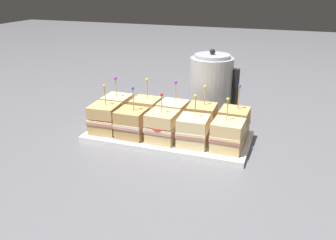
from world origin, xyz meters
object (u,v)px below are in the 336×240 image
(sandwich_back_center, at_px, (173,116))
(sandwich_back_far_right, at_px, (234,123))
(sandwich_front_far_right, at_px, (228,135))
(sandwich_front_far_left, at_px, (105,119))
(sandwich_back_left, at_px, (146,112))
(sandwich_back_far_left, at_px, (118,109))
(sandwich_front_left, at_px, (132,123))
(sandwich_back_right, at_px, (202,119))
(kettle_steel, at_px, (211,87))
(sandwich_front_right, at_px, (193,131))
(sandwich_front_center, at_px, (162,127))
(serving_platter, at_px, (168,136))

(sandwich_back_center, height_order, sandwich_back_far_right, sandwich_back_far_right)
(sandwich_front_far_right, bearing_deg, sandwich_front_far_left, -179.52)
(sandwich_back_left, height_order, sandwich_back_center, same)
(sandwich_front_far_right, distance_m, sandwich_back_far_left, 0.43)
(sandwich_front_left, xyz_separation_m, sandwich_back_far_left, (-0.10, 0.10, 0.00))
(sandwich_back_right, bearing_deg, sandwich_back_far_left, -179.38)
(sandwich_back_right, xyz_separation_m, kettle_steel, (-0.01, 0.19, 0.06))
(sandwich_back_far_left, bearing_deg, sandwich_front_left, -45.06)
(sandwich_front_right, bearing_deg, sandwich_front_far_right, 1.50)
(sandwich_front_far_right, height_order, sandwich_back_left, sandwich_back_left)
(sandwich_front_center, height_order, sandwich_front_right, sandwich_front_right)
(sandwich_back_far_left, bearing_deg, sandwich_front_right, -17.98)
(sandwich_front_far_right, distance_m, kettle_steel, 0.32)
(sandwich_back_left, xyz_separation_m, sandwich_back_right, (0.20, 0.00, -0.00))
(sandwich_front_far_left, bearing_deg, sandwich_back_right, 18.94)
(kettle_steel, bearing_deg, sandwich_front_far_left, -134.79)
(sandwich_front_far_left, height_order, sandwich_back_right, sandwich_front_far_left)
(sandwich_back_center, bearing_deg, kettle_steel, 65.55)
(sandwich_front_far_right, bearing_deg, sandwich_back_center, 154.30)
(sandwich_front_left, distance_m, sandwich_back_far_left, 0.15)
(sandwich_front_center, xyz_separation_m, sandwich_back_far_right, (0.21, 0.10, -0.00))
(sandwich_front_center, distance_m, sandwich_back_left, 0.14)
(sandwich_front_far_right, relative_size, sandwich_back_left, 0.95)
(sandwich_front_right, bearing_deg, serving_platter, 153.03)
(serving_platter, xyz_separation_m, sandwich_back_far_right, (0.21, 0.05, 0.06))
(sandwich_back_center, bearing_deg, sandwich_front_center, -91.28)
(sandwich_back_far_right, bearing_deg, sandwich_back_left, 179.70)
(sandwich_back_far_left, height_order, sandwich_back_left, sandwich_back_left)
(sandwich_front_far_right, height_order, kettle_steel, kettle_steel)
(sandwich_back_far_left, distance_m, sandwich_back_left, 0.11)
(sandwich_front_center, bearing_deg, kettle_steel, 73.23)
(sandwich_front_left, xyz_separation_m, sandwich_back_left, (0.00, 0.11, 0.00))
(serving_platter, relative_size, sandwich_back_left, 3.16)
(sandwich_back_center, bearing_deg, sandwich_front_left, -134.88)
(sandwich_front_left, relative_size, sandwich_back_far_right, 0.96)
(sandwich_back_left, height_order, sandwich_back_far_right, sandwich_back_far_right)
(sandwich_back_far_left, height_order, sandwich_back_center, sandwich_back_center)
(sandwich_back_far_left, height_order, sandwich_back_far_right, sandwich_back_far_right)
(sandwich_front_center, bearing_deg, sandwich_front_far_left, 179.46)
(sandwich_front_far_left, relative_size, sandwich_front_right, 1.00)
(sandwich_front_far_right, distance_m, sandwich_back_right, 0.15)
(serving_platter, xyz_separation_m, sandwich_front_far_right, (0.21, -0.05, 0.05))
(sandwich_front_center, bearing_deg, sandwich_back_left, 132.91)
(serving_platter, xyz_separation_m, sandwich_front_left, (-0.11, -0.05, 0.05))
(sandwich_front_right, bearing_deg, sandwich_back_left, 152.90)
(sandwich_front_far_left, xyz_separation_m, sandwich_back_right, (0.31, 0.10, 0.00))
(sandwich_front_right, relative_size, sandwich_back_right, 1.02)
(sandwich_back_far_right, bearing_deg, sandwich_back_right, 178.69)
(serving_platter, height_order, sandwich_back_right, sandwich_back_right)
(sandwich_front_far_right, xyz_separation_m, sandwich_back_far_right, (0.00, 0.10, 0.00))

